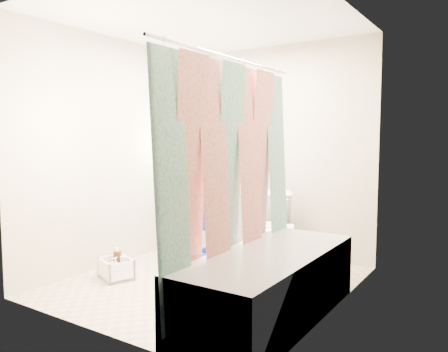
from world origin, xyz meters
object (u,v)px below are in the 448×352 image
Objects in this scene: bathtub at (269,283)px; cleaning_caddy at (116,270)px; toilet at (270,231)px; plumber at (209,180)px.

bathtub is 1.65m from cleaning_caddy.
cleaning_caddy is at bearing -157.32° from toilet.
toilet is at bearing 68.02° from cleaning_caddy.
bathtub is 1.88m from plumber.
plumber is at bearing 154.42° from toilet.
cleaning_caddy is (-1.07, -1.12, -0.30)m from toilet.
plumber is 1.42m from cleaning_caddy.
plumber is at bearing 98.24° from cleaning_caddy.
plumber reaches higher than bathtub.
toilet is 1.97× the size of cleaning_caddy.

